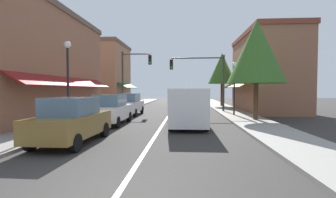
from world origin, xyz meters
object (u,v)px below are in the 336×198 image
Objects in this scene: parked_car_nearest_left at (72,120)px; traffic_signal_left_corner at (132,72)px; street_lamp_right_mid at (234,79)px; van_in_lane at (188,106)px; street_lamp_left_near at (68,70)px; tree_right_far at (222,69)px; parked_car_third_left at (129,104)px; tree_right_near at (256,52)px; traffic_signal_mast_arm at (204,73)px; parked_car_second_left at (110,110)px.

traffic_signal_left_corner is at bearing 94.59° from parked_car_nearest_left.
street_lamp_right_mid is (8.93, -4.47, -0.92)m from traffic_signal_left_corner.
van_in_lane is 1.13× the size of street_lamp_left_near.
tree_right_far is (8.78, 21.11, 3.73)m from parked_car_nearest_left.
parked_car_third_left is 10.39m from tree_right_near.
parked_car_nearest_left is 15.04m from traffic_signal_mast_arm.
parked_car_third_left is 0.79× the size of traffic_signal_mast_arm.
parked_car_nearest_left is 4.48m from street_lamp_left_near.
parked_car_third_left is at bearing 176.60° from street_lamp_right_mid.
parked_car_second_left is at bearing -119.00° from tree_right_far.
street_lamp_left_near is at bearing -127.93° from traffic_signal_mast_arm.
parked_car_nearest_left is 0.63× the size of tree_right_near.
parked_car_nearest_left is at bearing -114.10° from traffic_signal_mast_arm.
tree_right_near is (8.96, 7.25, 3.64)m from parked_car_nearest_left.
tree_right_near is at bearing -72.93° from street_lamp_right_mid.
parked_car_nearest_left is 0.72× the size of traffic_signal_left_corner.
van_in_lane is 6.66m from street_lamp_right_mid.
traffic_signal_mast_arm is at bearing -109.84° from tree_right_far.
tree_right_near reaches higher than tree_right_far.
parked_car_nearest_left is at bearing -128.95° from street_lamp_right_mid.
parked_car_nearest_left is at bearing -88.02° from parked_car_third_left.
parked_car_third_left is 7.43m from traffic_signal_mast_arm.
street_lamp_left_near is at bearing -120.94° from tree_right_far.
street_lamp_right_mid is at bearing 107.07° from tree_right_near.
street_lamp_left_near is at bearing -95.12° from traffic_signal_left_corner.
tree_right_far is at bearing 68.74° from parked_car_nearest_left.
tree_right_far is (4.27, 16.41, 3.46)m from van_in_lane.
parked_car_second_left is at bearing -149.07° from street_lamp_right_mid.
traffic_signal_mast_arm is at bearing 115.04° from tree_right_near.
parked_car_second_left is at bearing -85.42° from traffic_signal_left_corner.
traffic_signal_mast_arm is at bearing 79.75° from van_in_lane.
traffic_signal_left_corner is 1.38× the size of street_lamp_right_mid.
parked_car_nearest_left is 10.53m from parked_car_third_left.
parked_car_third_left is at bearing 92.46° from parked_car_nearest_left.
tree_right_near is (0.85, -2.78, 1.65)m from street_lamp_right_mid.
van_in_lane is 0.80× the size of tree_right_far.
parked_car_nearest_left is at bearing -134.22° from van_in_lane.
van_in_lane is at bearing -61.46° from traffic_signal_left_corner.
parked_car_third_left is (-0.13, 5.40, 0.00)m from parked_car_second_left.
traffic_signal_left_corner is (-0.83, 14.50, 2.91)m from parked_car_nearest_left.
traffic_signal_mast_arm is at bearing 120.74° from street_lamp_right_mid.
parked_car_third_left is 0.72× the size of traffic_signal_left_corner.
tree_right_far is at bearing 86.51° from street_lamp_right_mid.
street_lamp_left_near is (-1.74, -1.70, 2.24)m from parked_car_second_left.
tree_right_near reaches higher than parked_car_third_left.
parked_car_third_left is 7.62m from street_lamp_left_near.
parked_car_second_left is 3.31m from street_lamp_left_near.
parked_car_third_left is at bearing 92.02° from parked_car_second_left.
traffic_signal_mast_arm reaches higher than street_lamp_right_mid.
street_lamp_right_mid is (8.18, 4.90, 1.99)m from parked_car_second_left.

